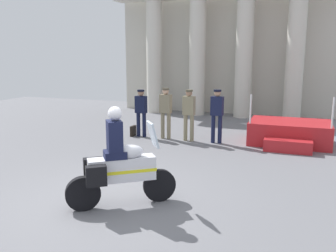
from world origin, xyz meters
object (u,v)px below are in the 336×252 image
object	(u,v)px
officer_in_row_2	(189,111)
officer_in_row_3	(217,112)
reviewing_stand	(289,133)
officer_in_row_0	(141,109)
motorcycle_with_rider	(118,165)
officer_in_row_1	(166,109)
briefcase_on_ground	(133,131)

from	to	relation	value
officer_in_row_2	officer_in_row_3	size ratio (longest dim) A/B	0.98
reviewing_stand	officer_in_row_0	world-z (taller)	officer_in_row_0
reviewing_stand	officer_in_row_2	size ratio (longest dim) A/B	1.46
motorcycle_with_rider	officer_in_row_1	bearing A→B (deg)	64.32
officer_in_row_3	officer_in_row_1	bearing A→B (deg)	3.67
reviewing_stand	officer_in_row_0	distance (m)	4.94
officer_in_row_2	officer_in_row_1	bearing A→B (deg)	1.42
officer_in_row_1	officer_in_row_3	bearing A→B (deg)	-176.33
officer_in_row_0	officer_in_row_1	world-z (taller)	officer_in_row_1
motorcycle_with_rider	officer_in_row_2	bearing A→B (deg)	56.00
officer_in_row_3	motorcycle_with_rider	bearing A→B (deg)	88.10
officer_in_row_0	briefcase_on_ground	world-z (taller)	officer_in_row_0
officer_in_row_1	briefcase_on_ground	xyz separation A→B (m)	(-1.22, -0.00, -0.84)
reviewing_stand	officer_in_row_0	bearing A→B (deg)	-172.47
officer_in_row_3	briefcase_on_ground	xyz separation A→B (m)	(-2.97, 0.03, -0.84)
officer_in_row_2	briefcase_on_ground	bearing A→B (deg)	3.42
officer_in_row_1	officer_in_row_2	world-z (taller)	officer_in_row_1
motorcycle_with_rider	briefcase_on_ground	world-z (taller)	motorcycle_with_rider
officer_in_row_1	reviewing_stand	bearing A→B (deg)	-166.12
officer_in_row_0	motorcycle_with_rider	distance (m)	5.91
reviewing_stand	motorcycle_with_rider	bearing A→B (deg)	-114.71
reviewing_stand	officer_in_row_2	bearing A→B (deg)	-167.67
reviewing_stand	officer_in_row_3	xyz separation A→B (m)	(-2.21, -0.67, 0.67)
officer_in_row_1	briefcase_on_ground	size ratio (longest dim) A/B	4.78
reviewing_stand	motorcycle_with_rider	world-z (taller)	motorcycle_with_rider
officer_in_row_0	officer_in_row_3	bearing A→B (deg)	-175.86
officer_in_row_3	officer_in_row_0	bearing A→B (deg)	4.14
motorcycle_with_rider	officer_in_row_3	bearing A→B (deg)	46.43
officer_in_row_1	briefcase_on_ground	world-z (taller)	officer_in_row_1
briefcase_on_ground	officer_in_row_1	bearing A→B (deg)	0.04
reviewing_stand	motorcycle_with_rider	xyz separation A→B (m)	(-2.85, -6.20, 0.45)
reviewing_stand	officer_in_row_2	xyz separation A→B (m)	(-3.14, -0.69, 0.65)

